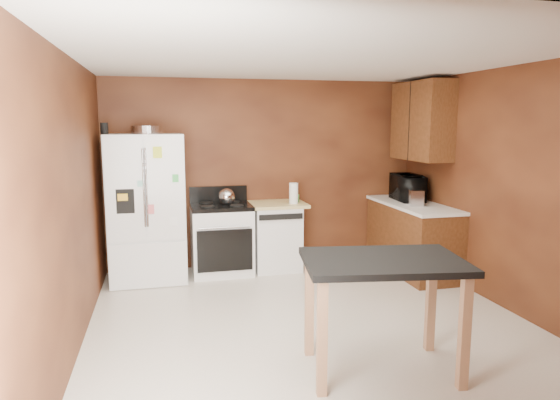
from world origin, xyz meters
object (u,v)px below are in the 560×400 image
object	(u,v)px
toaster	(415,197)
island	(383,276)
roasting_pan	(147,130)
green_canister	(296,198)
pen_cup	(104,128)
microwave	(408,189)
refrigerator	(147,208)
dishwasher	(276,235)
paper_towel	(294,193)
gas_range	(222,238)
kettle	(227,197)

from	to	relation	value
toaster	island	bearing A→B (deg)	-107.13
roasting_pan	green_canister	xyz separation A→B (m)	(1.88, 0.08, -0.91)
pen_cup	microwave	bearing A→B (deg)	-1.40
refrigerator	roasting_pan	bearing A→B (deg)	33.10
green_canister	microwave	world-z (taller)	microwave
green_canister	island	size ratio (longest dim) A/B	0.08
microwave	toaster	bearing A→B (deg)	170.95
roasting_pan	dishwasher	bearing A→B (deg)	2.22
refrigerator	dishwasher	bearing A→B (deg)	2.99
toaster	island	distance (m)	2.71
roasting_pan	paper_towel	xyz separation A→B (m)	(1.81, -0.05, -0.82)
roasting_pan	island	size ratio (longest dim) A/B	0.29
paper_towel	green_canister	distance (m)	0.17
refrigerator	gas_range	size ratio (longest dim) A/B	1.64
pen_cup	green_canister	world-z (taller)	pen_cup
roasting_pan	kettle	xyz separation A→B (m)	(0.94, -0.02, -0.84)
toaster	kettle	bearing A→B (deg)	-177.28
pen_cup	microwave	xyz separation A→B (m)	(3.83, -0.09, -0.81)
green_canister	microwave	distance (m)	1.51
pen_cup	refrigerator	size ratio (longest dim) A/B	0.07
refrigerator	gas_range	xyz separation A→B (m)	(0.91, 0.06, -0.44)
pen_cup	kettle	distance (m)	1.66
kettle	gas_range	bearing A→B (deg)	137.78
paper_towel	dishwasher	bearing A→B (deg)	152.70
roasting_pan	gas_range	bearing A→B (deg)	2.45
roasting_pan	gas_range	xyz separation A→B (m)	(0.87, 0.04, -1.39)
green_canister	refrigerator	bearing A→B (deg)	-176.92
green_canister	dishwasher	xyz separation A→B (m)	(-0.28, -0.02, -0.49)
roasting_pan	green_canister	world-z (taller)	roasting_pan
gas_range	island	world-z (taller)	gas_range
kettle	roasting_pan	bearing A→B (deg)	178.64
toaster	gas_range	bearing A→B (deg)	-178.28
toaster	gas_range	distance (m)	2.52
gas_range	green_canister	bearing A→B (deg)	2.41
kettle	microwave	bearing A→B (deg)	-3.98
kettle	toaster	distance (m)	2.39
toaster	dishwasher	size ratio (longest dim) A/B	0.30
pen_cup	gas_range	size ratio (longest dim) A/B	0.12
toaster	microwave	size ratio (longest dim) A/B	0.48
refrigerator	green_canister	bearing A→B (deg)	3.08
microwave	dishwasher	bearing A→B (deg)	86.68
gas_range	island	distance (m)	3.03
green_canister	gas_range	world-z (taller)	gas_range
pen_cup	refrigerator	world-z (taller)	pen_cup
microwave	refrigerator	size ratio (longest dim) A/B	0.32
microwave	pen_cup	bearing A→B (deg)	93.42
island	green_canister	bearing A→B (deg)	87.98
roasting_pan	island	distance (m)	3.52
refrigerator	island	bearing A→B (deg)	-57.24
toaster	refrigerator	distance (m)	3.34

